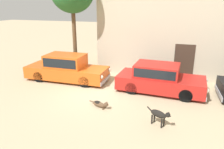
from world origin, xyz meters
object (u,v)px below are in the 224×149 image
object	(u,v)px
parked_sedan_second	(159,78)
stray_dog_spotted	(100,104)
stray_dog_tan	(160,115)
parked_sedan_nearest	(67,68)

from	to	relation	value
parked_sedan_second	stray_dog_spotted	size ratio (longest dim) A/B	4.22
stray_dog_spotted	stray_dog_tan	xyz separation A→B (m)	(2.58, -0.75, 0.29)
parked_sedan_nearest	stray_dog_tan	xyz separation A→B (m)	(5.64, -3.48, -0.30)
parked_sedan_nearest	stray_dog_tan	size ratio (longest dim) A/B	5.10
stray_dog_spotted	stray_dog_tan	size ratio (longest dim) A/B	1.12
stray_dog_spotted	parked_sedan_nearest	bearing A→B (deg)	158.54
parked_sedan_second	stray_dog_tan	distance (m)	3.36
parked_sedan_nearest	stray_dog_spotted	bearing A→B (deg)	-42.17
stray_dog_spotted	parked_sedan_second	bearing A→B (deg)	69.67
parked_sedan_second	stray_dog_tan	world-z (taller)	parked_sedan_second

